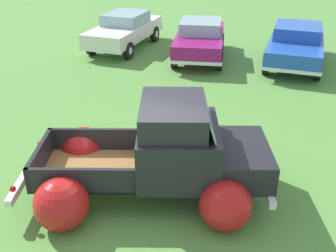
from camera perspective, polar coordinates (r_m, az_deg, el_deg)
name	(u,v)px	position (r m, az deg, el deg)	size (l,w,h in m)	color
ground_plane	(145,192)	(7.90, -3.38, -9.50)	(80.00, 80.00, 0.00)	#548C3D
vintage_pickup_truck	(164,160)	(7.46, -0.55, -4.86)	(5.00, 3.86, 1.96)	black
show_car_0	(125,29)	(17.12, -6.24, 13.68)	(1.84, 4.38, 1.43)	black
show_car_1	(200,38)	(15.67, 4.62, 12.49)	(2.66, 4.47, 1.43)	black
show_car_2	(296,43)	(15.60, 17.93, 11.24)	(2.01, 4.57, 1.43)	black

